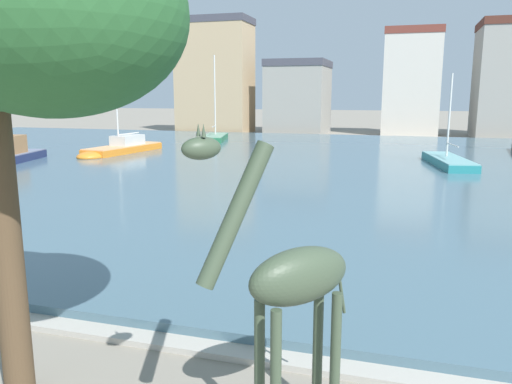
{
  "coord_description": "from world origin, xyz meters",
  "views": [
    {
      "loc": [
        6.05,
        0.08,
        4.69
      ],
      "look_at": [
        2.39,
        12.31,
        2.2
      ],
      "focal_mm": 35.39,
      "sensor_mm": 36.0,
      "label": 1
    }
  ],
  "objects_px": {
    "sailboat_green": "(216,138)",
    "sailboat_teal": "(445,162)",
    "sailboat_orange": "(119,150)",
    "giraffe_statue": "(291,284)"
  },
  "relations": [
    {
      "from": "sailboat_green",
      "to": "sailboat_orange",
      "type": "xyz_separation_m",
      "value": [
        -3.05,
        -12.23,
        0.08
      ]
    },
    {
      "from": "sailboat_green",
      "to": "sailboat_teal",
      "type": "xyz_separation_m",
      "value": [
        20.05,
        -11.45,
        -0.04
      ]
    },
    {
      "from": "sailboat_green",
      "to": "sailboat_teal",
      "type": "height_order",
      "value": "sailboat_green"
    },
    {
      "from": "sailboat_teal",
      "to": "sailboat_orange",
      "type": "xyz_separation_m",
      "value": [
        -23.1,
        -0.78,
        0.12
      ]
    },
    {
      "from": "sailboat_green",
      "to": "sailboat_orange",
      "type": "height_order",
      "value": "sailboat_green"
    },
    {
      "from": "sailboat_teal",
      "to": "sailboat_orange",
      "type": "bearing_deg",
      "value": -178.07
    },
    {
      "from": "sailboat_green",
      "to": "giraffe_statue",
      "type": "bearing_deg",
      "value": -67.46
    },
    {
      "from": "sailboat_green",
      "to": "sailboat_orange",
      "type": "distance_m",
      "value": 12.6
    },
    {
      "from": "giraffe_statue",
      "to": "sailboat_green",
      "type": "xyz_separation_m",
      "value": [
        -16.28,
        39.23,
        -1.77
      ]
    },
    {
      "from": "sailboat_green",
      "to": "sailboat_teal",
      "type": "bearing_deg",
      "value": -29.73
    }
  ]
}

